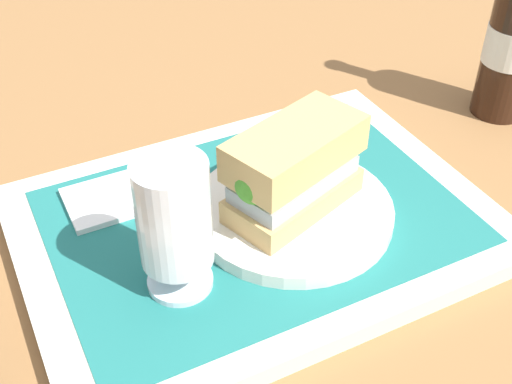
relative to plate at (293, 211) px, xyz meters
The scene contains 7 objects.
ground_plane 0.04m from the plate, 29.44° to the right, with size 3.00×3.00×0.00m, color olive.
tray 0.04m from the plate, 29.44° to the right, with size 0.44×0.32×0.02m, color beige.
placemat 0.04m from the plate, 29.44° to the right, with size 0.38×0.27×0.00m, color #1E6B66.
plate is the anchor object (origin of this frame).
sandwich 0.05m from the plate, 19.30° to the left, with size 0.14×0.10×0.08m.
beer_glass 0.15m from the plate, 14.45° to the left, with size 0.06×0.06×0.12m.
napkin_folded 0.18m from the plate, 34.60° to the right, with size 0.09×0.07×0.01m, color white.
Camera 1 is at (0.22, 0.43, 0.43)m, focal length 46.44 mm.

